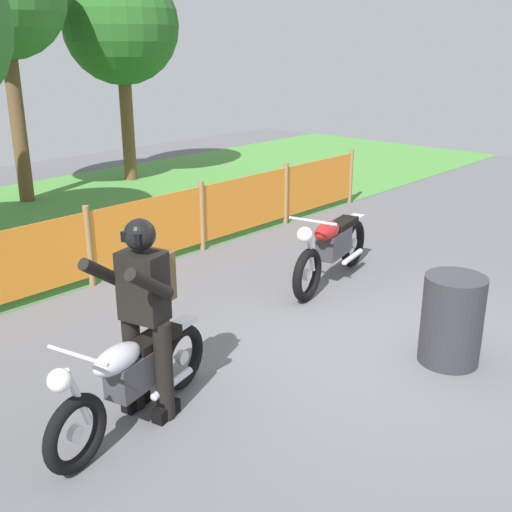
# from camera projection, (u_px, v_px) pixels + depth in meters

# --- Properties ---
(ground) EXTENTS (24.00, 24.00, 0.02)m
(ground) POSITION_uv_depth(u_px,v_px,m) (365.00, 345.00, 6.37)
(ground) COLOR #5B5B60
(grass_verge) EXTENTS (24.00, 6.33, 0.01)m
(grass_verge) POSITION_uv_depth(u_px,v_px,m) (36.00, 223.00, 10.60)
(grass_verge) COLOR #4C8C3D
(grass_verge) RESTS_ON ground
(barrier_fence) EXTENTS (9.72, 0.08, 1.05)m
(barrier_fence) POSITION_uv_depth(u_px,v_px,m) (150.00, 229.00, 8.41)
(barrier_fence) COLOR olive
(barrier_fence) RESTS_ON ground
(tree_rightmost) EXTENTS (2.43, 2.43, 4.49)m
(tree_rightmost) POSITION_uv_depth(u_px,v_px,m) (121.00, 27.00, 12.91)
(tree_rightmost) COLOR brown
(tree_rightmost) RESTS_ON ground
(motorcycle_lead) EXTENTS (2.05, 0.69, 0.98)m
(motorcycle_lead) POSITION_uv_depth(u_px,v_px,m) (332.00, 247.00, 7.87)
(motorcycle_lead) COLOR black
(motorcycle_lead) RESTS_ON ground
(motorcycle_trailing) EXTENTS (1.87, 0.67, 0.90)m
(motorcycle_trailing) POSITION_uv_depth(u_px,v_px,m) (133.00, 377.00, 4.90)
(motorcycle_trailing) COLOR black
(motorcycle_trailing) RESTS_ON ground
(rider_trailing) EXTENTS (0.75, 0.64, 1.69)m
(rider_trailing) POSITION_uv_depth(u_px,v_px,m) (145.00, 308.00, 4.90)
(rider_trailing) COLOR black
(rider_trailing) RESTS_ON ground
(spare_drum) EXTENTS (0.58, 0.58, 0.88)m
(spare_drum) POSITION_uv_depth(u_px,v_px,m) (452.00, 320.00, 5.90)
(spare_drum) COLOR #2D2D33
(spare_drum) RESTS_ON ground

